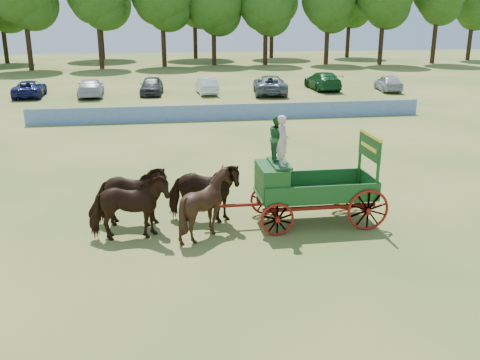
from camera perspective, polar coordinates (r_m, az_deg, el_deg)
name	(u,v)px	position (r m, az deg, el deg)	size (l,w,h in m)	color
ground	(330,218)	(18.79, 9.60, -4.06)	(160.00, 160.00, 0.00)	#9B8946
horse_lead_left	(129,208)	(16.83, -11.76, -2.93)	(1.14, 2.51, 2.12)	black
horse_lead_right	(130,196)	(17.86, -11.61, -1.71)	(1.14, 2.51, 2.12)	black
horse_wheel_left	(207,204)	(16.85, -3.59, -2.54)	(1.71, 1.93, 2.13)	black
horse_wheel_right	(204,193)	(17.88, -3.91, -1.35)	(1.14, 2.51, 2.12)	black
farm_dray	(294,177)	(17.69, 5.81, 0.30)	(5.99, 2.00, 3.77)	maroon
sponsor_banner	(231,112)	(35.44, -0.98, 7.25)	(26.00, 0.08, 1.05)	#1D4EA0
parked_cars	(168,86)	(46.90, -7.68, 9.92)	(43.00, 7.90, 1.63)	silver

